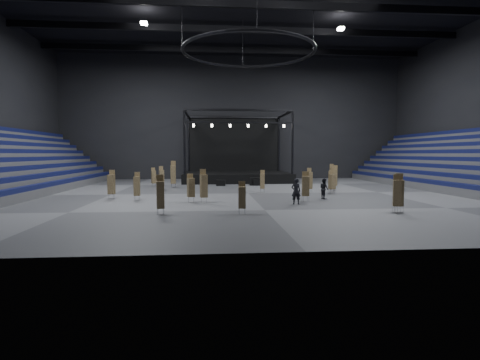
{
  "coord_description": "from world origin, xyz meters",
  "views": [
    {
      "loc": [
        -3.61,
        -34.62,
        3.69
      ],
      "look_at": [
        -0.95,
        -2.0,
        1.4
      ],
      "focal_mm": 28.0,
      "sensor_mm": 36.0,
      "label": 1
    }
  ],
  "objects": [
    {
      "name": "chair_stack_4",
      "position": [
        -5.04,
        -6.05,
        1.16
      ],
      "size": [
        0.63,
        0.63,
        2.19
      ],
      "rotation": [
        0.0,
        0.0,
        0.34
      ],
      "color": "silver",
      "rests_on": "floor"
    },
    {
      "name": "chair_stack_15",
      "position": [
        8.35,
        -11.99,
        1.27
      ],
      "size": [
        0.6,
        0.6,
        2.46
      ],
      "rotation": [
        0.0,
        0.0,
        -0.3
      ],
      "color": "silver",
      "rests_on": "floor"
    },
    {
      "name": "flight_case_mid",
      "position": [
        1.98,
        8.55,
        0.35
      ],
      "size": [
        1.11,
        0.68,
        0.7
      ],
      "primitive_type": "cube",
      "rotation": [
        0.0,
        0.0,
        0.16
      ],
      "color": "black",
      "rests_on": "floor"
    },
    {
      "name": "chair_stack_17",
      "position": [
        3.79,
        -6.35,
        1.25
      ],
      "size": [
        0.63,
        0.63,
        2.34
      ],
      "rotation": [
        0.0,
        0.0,
        -0.18
      ],
      "color": "silver",
      "rests_on": "floor"
    },
    {
      "name": "chair_stack_8",
      "position": [
        -8.42,
        3.3,
        1.26
      ],
      "size": [
        0.57,
        0.57,
        2.47
      ],
      "rotation": [
        0.0,
        0.0,
        0.37
      ],
      "color": "silver",
      "rests_on": "floor"
    },
    {
      "name": "chair_stack_2",
      "position": [
        -4.06,
        -6.37,
        1.31
      ],
      "size": [
        0.61,
        0.61,
        2.55
      ],
      "rotation": [
        0.0,
        0.0,
        0.29
      ],
      "color": "silver",
      "rests_on": "floor"
    },
    {
      "name": "man_center",
      "position": [
        2.7,
        -7.79,
        0.95
      ],
      "size": [
        0.7,
        0.46,
        1.91
      ],
      "primitive_type": "imported",
      "rotation": [
        0.0,
        0.0,
        3.14
      ],
      "color": "black",
      "rests_on": "floor"
    },
    {
      "name": "chair_stack_5",
      "position": [
        -9.9,
        8.01,
        1.13
      ],
      "size": [
        0.59,
        0.59,
        2.15
      ],
      "rotation": [
        0.0,
        0.0,
        0.39
      ],
      "color": "silver",
      "rests_on": "floor"
    },
    {
      "name": "roof_girders",
      "position": [
        0.0,
        -0.0,
        17.2
      ],
      "size": [
        49.0,
        30.35,
        0.7
      ],
      "color": "black",
      "rests_on": "ceiling"
    },
    {
      "name": "chair_stack_3",
      "position": [
        9.12,
        2.53,
        1.33
      ],
      "size": [
        0.71,
        0.71,
        2.54
      ],
      "rotation": [
        0.0,
        0.0,
        -0.43
      ],
      "color": "silver",
      "rests_on": "floor"
    },
    {
      "name": "chair_stack_6",
      "position": [
        7.75,
        -0.74,
        1.14
      ],
      "size": [
        0.65,
        0.65,
        2.12
      ],
      "rotation": [
        0.0,
        0.0,
        0.41
      ],
      "color": "silver",
      "rests_on": "floor"
    },
    {
      "name": "chair_stack_0",
      "position": [
        1.45,
        0.89,
        1.12
      ],
      "size": [
        0.5,
        0.5,
        2.14
      ],
      "rotation": [
        0.0,
        0.0,
        -0.17
      ],
      "color": "silver",
      "rests_on": "floor"
    },
    {
      "name": "truss_ring",
      "position": [
        -0.0,
        0.0,
        13.0
      ],
      "size": [
        12.3,
        12.3,
        5.15
      ],
      "color": "black",
      "rests_on": "ceiling"
    },
    {
      "name": "chair_stack_14",
      "position": [
        8.21,
        -11.99,
        1.25
      ],
      "size": [
        0.61,
        0.61,
        2.41
      ],
      "rotation": [
        0.0,
        0.0,
        -0.37
      ],
      "color": "silver",
      "rests_on": "floor"
    },
    {
      "name": "wall_back",
      "position": [
        0.0,
        21.0,
        9.0
      ],
      "size": [
        50.0,
        0.2,
        18.0
      ],
      "primitive_type": "cube",
      "color": "black",
      "rests_on": "ground"
    },
    {
      "name": "floor",
      "position": [
        0.0,
        0.0,
        0.0
      ],
      "size": [
        50.0,
        50.0,
        0.0
      ],
      "primitive_type": "plane",
      "color": "#555558",
      "rests_on": "ground"
    },
    {
      "name": "chair_stack_13",
      "position": [
        -11.62,
        -3.41,
        1.24
      ],
      "size": [
        0.56,
        0.56,
        2.38
      ],
      "rotation": [
        0.0,
        0.0,
        -0.15
      ],
      "color": "silver",
      "rests_on": "floor"
    },
    {
      "name": "chair_stack_10",
      "position": [
        -1.64,
        -11.99,
        1.07
      ],
      "size": [
        0.47,
        0.47,
        2.01
      ],
      "rotation": [
        0.0,
        0.0,
        -0.06
      ],
      "color": "silver",
      "rests_on": "floor"
    },
    {
      "name": "stage",
      "position": [
        0.0,
        16.24,
        1.45
      ],
      "size": [
        14.0,
        10.0,
        9.2
      ],
      "color": "black",
      "rests_on": "floor"
    },
    {
      "name": "bleachers_right",
      "position": [
        22.94,
        0.0,
        1.73
      ],
      "size": [
        7.2,
        40.0,
        6.4
      ],
      "color": "#4F4F52",
      "rests_on": "floor"
    },
    {
      "name": "flight_case_right",
      "position": [
        1.77,
        8.87,
        0.45
      ],
      "size": [
        1.39,
        0.77,
        0.89
      ],
      "primitive_type": "cube",
      "rotation": [
        0.0,
        0.0,
        0.07
      ],
      "color": "black",
      "rests_on": "floor"
    },
    {
      "name": "chair_stack_12",
      "position": [
        5.89,
        0.2,
        1.21
      ],
      "size": [
        0.47,
        0.47,
        2.36
      ],
      "rotation": [
        0.0,
        0.0,
        0.06
      ],
      "color": "silver",
      "rests_on": "floor"
    },
    {
      "name": "wall_front",
      "position": [
        0.0,
        -21.0,
        9.0
      ],
      "size": [
        50.0,
        0.2,
        18.0
      ],
      "primitive_type": "cube",
      "color": "black",
      "rests_on": "ground"
    },
    {
      "name": "flight_case_left",
      "position": [
        -2.32,
        8.5,
        0.34
      ],
      "size": [
        1.08,
        0.62,
        0.69
      ],
      "primitive_type": "cube",
      "rotation": [
        0.0,
        0.0,
        -0.11
      ],
      "color": "black",
      "rests_on": "floor"
    },
    {
      "name": "chair_stack_11",
      "position": [
        -6.61,
        -11.66,
        1.24
      ],
      "size": [
        0.53,
        0.53,
        2.43
      ],
      "rotation": [
        0.0,
        0.0,
        0.21
      ],
      "color": "silver",
      "rests_on": "floor"
    },
    {
      "name": "chair_stack_16",
      "position": [
        -7.57,
        6.6,
        1.5
      ],
      "size": [
        0.55,
        0.55,
        2.93
      ],
      "rotation": [
        0.0,
        0.0,
        0.01
      ],
      "color": "silver",
      "rests_on": "floor"
    },
    {
      "name": "chair_stack_1",
      "position": [
        8.35,
        0.88,
        1.23
      ],
      "size": [
        0.52,
        0.52,
        2.43
      ],
      "rotation": [
        0.0,
        0.0,
        -0.28
      ],
      "color": "silver",
      "rests_on": "floor"
    },
    {
      "name": "crew_member",
      "position": [
        5.74,
        -4.81,
        0.84
      ],
      "size": [
        0.81,
        0.94,
        1.69
      ],
      "primitive_type": "imported",
      "rotation": [
        0.0,
        0.0,
        1.79
      ],
      "color": "black",
      "rests_on": "floor"
    },
    {
      "name": "chair_stack_9",
      "position": [
        -9.38,
        -4.47,
        1.17
      ],
      "size": [
        0.46,
        0.46,
        2.25
      ],
      "rotation": [
        0.0,
        0.0,
        -0.05
      ],
      "color": "silver",
      "rests_on": "floor"
    },
    {
      "name": "chair_stack_7",
      "position": [
        10.05,
        6.11,
        1.31
      ],
      "size": [
        0.5,
        0.5,
        2.58
      ],
      "rotation": [
        0.0,
        0.0,
        0.1
      ],
      "color": "silver",
      "rests_on": "floor"
    }
  ]
}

